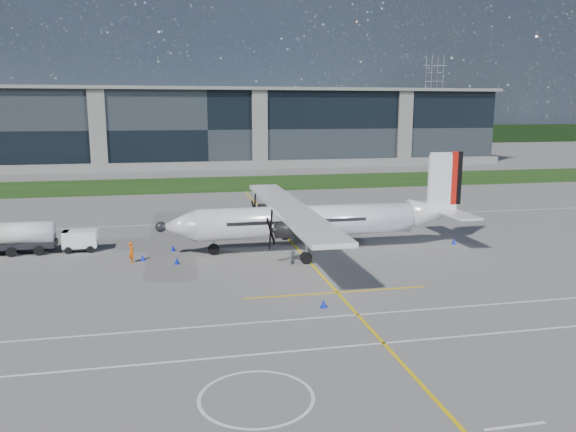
{
  "coord_description": "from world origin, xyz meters",
  "views": [
    {
      "loc": [
        -6.99,
        -38.68,
        11.47
      ],
      "look_at": [
        2.26,
        5.81,
        2.77
      ],
      "focal_mm": 35.0,
      "sensor_mm": 36.0,
      "label": 1
    }
  ],
  "objects_px": {
    "safety_cone_nose_stbd": "(173,248)",
    "safety_cone_fwd": "(143,257)",
    "pylon_east": "(433,99)",
    "baggage_tug": "(80,241)",
    "turboprop_aircraft": "(317,202)",
    "ground_crew_person": "(132,251)",
    "fuel_tanker_truck": "(6,239)",
    "safety_cone_tail": "(454,241)",
    "safety_cone_portwing": "(324,303)",
    "safety_cone_nose_port": "(177,261)"
  },
  "relations": [
    {
      "from": "baggage_tug",
      "to": "ground_crew_person",
      "type": "bearing_deg",
      "value": -45.86
    },
    {
      "from": "ground_crew_person",
      "to": "safety_cone_nose_stbd",
      "type": "relative_size",
      "value": 3.71
    },
    {
      "from": "safety_cone_nose_port",
      "to": "safety_cone_fwd",
      "type": "xyz_separation_m",
      "value": [
        -2.57,
        1.5,
        0.0
      ]
    },
    {
      "from": "safety_cone_nose_stbd",
      "to": "safety_cone_tail",
      "type": "bearing_deg",
      "value": -6.3
    },
    {
      "from": "safety_cone_fwd",
      "to": "fuel_tanker_truck",
      "type": "bearing_deg",
      "value": 158.54
    },
    {
      "from": "safety_cone_nose_stbd",
      "to": "safety_cone_fwd",
      "type": "xyz_separation_m",
      "value": [
        -2.31,
        -2.63,
        0.0
      ]
    },
    {
      "from": "baggage_tug",
      "to": "fuel_tanker_truck",
      "type": "bearing_deg",
      "value": 178.42
    },
    {
      "from": "ground_crew_person",
      "to": "safety_cone_nose_stbd",
      "type": "bearing_deg",
      "value": -59.13
    },
    {
      "from": "safety_cone_portwing",
      "to": "safety_cone_nose_port",
      "type": "bearing_deg",
      "value": 126.18
    },
    {
      "from": "turboprop_aircraft",
      "to": "safety_cone_nose_stbd",
      "type": "height_order",
      "value": "turboprop_aircraft"
    },
    {
      "from": "turboprop_aircraft",
      "to": "ground_crew_person",
      "type": "bearing_deg",
      "value": -176.07
    },
    {
      "from": "safety_cone_tail",
      "to": "safety_cone_fwd",
      "type": "bearing_deg",
      "value": -179.98
    },
    {
      "from": "safety_cone_nose_stbd",
      "to": "safety_cone_fwd",
      "type": "height_order",
      "value": "same"
    },
    {
      "from": "safety_cone_nose_stbd",
      "to": "safety_cone_portwing",
      "type": "bearing_deg",
      "value": -61.05
    },
    {
      "from": "pylon_east",
      "to": "fuel_tanker_truck",
      "type": "bearing_deg",
      "value": -126.66
    },
    {
      "from": "pylon_east",
      "to": "safety_cone_fwd",
      "type": "bearing_deg",
      "value": -122.97
    },
    {
      "from": "pylon_east",
      "to": "turboprop_aircraft",
      "type": "xyz_separation_m",
      "value": [
        -80.47,
        -144.99,
        -11.04
      ]
    },
    {
      "from": "fuel_tanker_truck",
      "to": "baggage_tug",
      "type": "bearing_deg",
      "value": -1.58
    },
    {
      "from": "ground_crew_person",
      "to": "safety_cone_tail",
      "type": "bearing_deg",
      "value": -102.83
    },
    {
      "from": "fuel_tanker_truck",
      "to": "pylon_east",
      "type": "bearing_deg",
      "value": 53.34
    },
    {
      "from": "pylon_east",
      "to": "ground_crew_person",
      "type": "xyz_separation_m",
      "value": [
        -95.21,
        -146.0,
        -14.07
      ]
    },
    {
      "from": "baggage_tug",
      "to": "safety_cone_nose_port",
      "type": "bearing_deg",
      "value": -36.0
    },
    {
      "from": "fuel_tanker_truck",
      "to": "safety_cone_portwing",
      "type": "xyz_separation_m",
      "value": [
        21.64,
        -17.09,
        -1.03
      ]
    },
    {
      "from": "safety_cone_portwing",
      "to": "pylon_east",
      "type": "bearing_deg",
      "value": 62.19
    },
    {
      "from": "ground_crew_person",
      "to": "safety_cone_nose_stbd",
      "type": "xyz_separation_m",
      "value": [
        3.07,
        3.02,
        -0.68
      ]
    },
    {
      "from": "baggage_tug",
      "to": "safety_cone_nose_stbd",
      "type": "xyz_separation_m",
      "value": [
        7.41,
        -1.45,
        -0.6
      ]
    },
    {
      "from": "safety_cone_portwing",
      "to": "ground_crew_person",
      "type": "bearing_deg",
      "value": 133.04
    },
    {
      "from": "safety_cone_nose_stbd",
      "to": "turboprop_aircraft",
      "type": "bearing_deg",
      "value": -9.78
    },
    {
      "from": "ground_crew_person",
      "to": "safety_cone_fwd",
      "type": "relative_size",
      "value": 3.71
    },
    {
      "from": "baggage_tug",
      "to": "ground_crew_person",
      "type": "height_order",
      "value": "ground_crew_person"
    },
    {
      "from": "pylon_east",
      "to": "safety_cone_nose_port",
      "type": "xyz_separation_m",
      "value": [
        -91.88,
        -147.1,
        -14.75
      ]
    },
    {
      "from": "turboprop_aircraft",
      "to": "safety_cone_nose_stbd",
      "type": "bearing_deg",
      "value": 170.22
    },
    {
      "from": "fuel_tanker_truck",
      "to": "turboprop_aircraft",
      "type": "bearing_deg",
      "value": -8.31
    },
    {
      "from": "safety_cone_nose_stbd",
      "to": "ground_crew_person",
      "type": "bearing_deg",
      "value": -135.44
    },
    {
      "from": "pylon_east",
      "to": "safety_cone_nose_port",
      "type": "distance_m",
      "value": 174.07
    },
    {
      "from": "fuel_tanker_truck",
      "to": "safety_cone_portwing",
      "type": "height_order",
      "value": "fuel_tanker_truck"
    },
    {
      "from": "fuel_tanker_truck",
      "to": "safety_cone_tail",
      "type": "bearing_deg",
      "value": -6.55
    },
    {
      "from": "safety_cone_nose_port",
      "to": "safety_cone_tail",
      "type": "relative_size",
      "value": 1.0
    },
    {
      "from": "ground_crew_person",
      "to": "safety_cone_fwd",
      "type": "bearing_deg",
      "value": -76.16
    },
    {
      "from": "baggage_tug",
      "to": "safety_cone_nose_stbd",
      "type": "bearing_deg",
      "value": -11.06
    },
    {
      "from": "fuel_tanker_truck",
      "to": "safety_cone_nose_port",
      "type": "bearing_deg",
      "value": -23.26
    },
    {
      "from": "ground_crew_person",
      "to": "safety_cone_fwd",
      "type": "xyz_separation_m",
      "value": [
        0.76,
        0.4,
        -0.68
      ]
    },
    {
      "from": "safety_cone_tail",
      "to": "safety_cone_nose_stbd",
      "type": "height_order",
      "value": "same"
    },
    {
      "from": "pylon_east",
      "to": "baggage_tug",
      "type": "height_order",
      "value": "pylon_east"
    },
    {
      "from": "pylon_east",
      "to": "safety_cone_fwd",
      "type": "relative_size",
      "value": 60.0
    },
    {
      "from": "baggage_tug",
      "to": "safety_cone_portwing",
      "type": "relative_size",
      "value": 5.65
    },
    {
      "from": "safety_cone_nose_stbd",
      "to": "safety_cone_fwd",
      "type": "bearing_deg",
      "value": -131.31
    },
    {
      "from": "turboprop_aircraft",
      "to": "safety_cone_tail",
      "type": "xyz_separation_m",
      "value": [
        12.05,
        -0.61,
        -3.71
      ]
    },
    {
      "from": "fuel_tanker_truck",
      "to": "safety_cone_tail",
      "type": "relative_size",
      "value": 13.66
    },
    {
      "from": "safety_cone_nose_stbd",
      "to": "safety_cone_portwing",
      "type": "distance_m",
      "value": 17.69
    }
  ]
}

